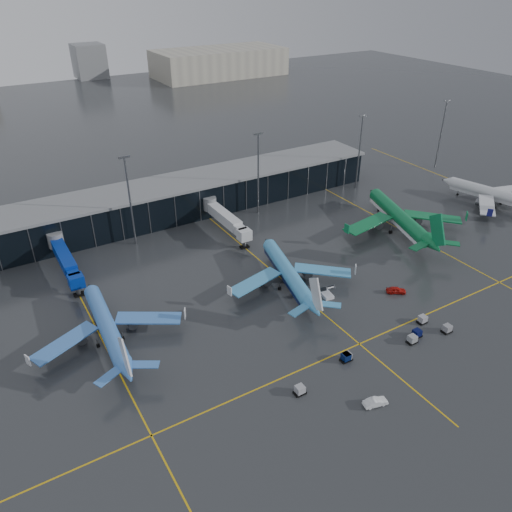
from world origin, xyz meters
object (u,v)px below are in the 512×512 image
service_van_red (396,290)px  airliner_arkefly (105,317)px  airliner_klm_near (288,264)px  airliner_ba (496,188)px  airliner_aer_lingus (400,208)px  mobile_airstair (327,294)px  baggage_carts (387,345)px  service_van_white (375,402)px

service_van_red → airliner_arkefly: bearing=107.7°
airliner_klm_near → airliner_arkefly: bearing=-168.9°
airliner_ba → airliner_klm_near: bearing=168.2°
airliner_aer_lingus → mobile_airstair: 43.20m
airliner_arkefly → baggage_carts: airliner_arkefly is taller
airliner_arkefly → baggage_carts: size_ratio=0.94×
airliner_ba → service_van_white: size_ratio=8.82×
service_van_white → mobile_airstair: bearing=-10.6°
airliner_arkefly → airliner_aer_lingus: 88.00m
airliner_arkefly → mobile_airstair: 50.08m
airliner_klm_near → service_van_white: (-8.44, -40.29, -4.99)m
mobile_airstair → service_van_white: bearing=-104.8°
airliner_ba → service_van_red: airliner_ba is taller
airliner_arkefly → mobile_airstair: size_ratio=10.52×
mobile_airstair → service_van_white: (-13.54, -31.08, -0.03)m
airliner_arkefly → baggage_carts: bearing=-31.1°
airliner_ba → service_van_red: size_ratio=8.62×
airliner_aer_lingus → baggage_carts: size_ratio=1.12×
airliner_arkefly → airliner_ba: (126.87, 2.38, 0.43)m
baggage_carts → airliner_aer_lingus: bearing=43.3°
airliner_arkefly → service_van_red: airliner_arkefly is taller
baggage_carts → service_van_white: (-12.51, -10.17, -0.02)m
airliner_aer_lingus → baggage_carts: (-40.29, -37.91, -5.96)m
airliner_arkefly → airliner_ba: size_ratio=0.93×
airliner_aer_lingus → baggage_carts: 55.64m
airliner_aer_lingus → service_van_white: airliner_aer_lingus is taller
airliner_klm_near → service_van_red: bearing=-25.5°
airliner_arkefly → airliner_aer_lingus: size_ratio=0.84×
airliner_aer_lingus → service_van_white: (-52.80, -48.08, -5.98)m
airliner_ba → mobile_airstair: (-78.33, -13.69, -5.31)m
mobile_airstair → service_van_red: size_ratio=0.76×
airliner_aer_lingus → service_van_red: (-24.28, -24.27, -5.93)m
mobile_airstair → service_van_white: size_ratio=0.78×
airliner_ba → service_van_red: (-63.34, -20.96, -5.30)m
airliner_arkefly → service_van_red: 66.37m
airliner_klm_near → service_van_white: 41.47m
airliner_ba → mobile_airstair: bearing=175.0°
airliner_klm_near → airliner_ba: (83.42, 4.48, 0.35)m
mobile_airstair → service_van_red: 16.66m
service_van_white → airliner_ba: bearing=-51.0°
airliner_arkefly → service_van_white: (35.01, -42.38, -4.91)m
airliner_ba → baggage_carts: size_ratio=1.01×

